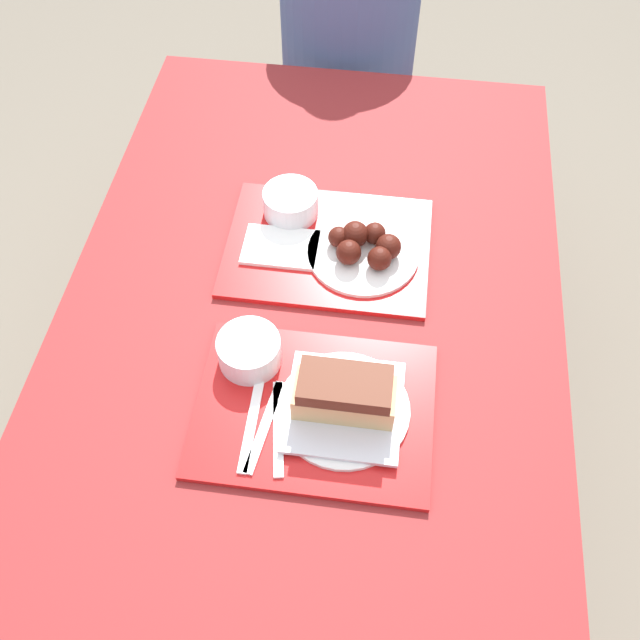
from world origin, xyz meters
TOP-DOWN VIEW (x-y plane):
  - ground_plane at (0.00, 0.00)m, footprint 12.00×12.00m
  - picnic_table at (0.00, 0.00)m, footprint 0.92×1.57m
  - picnic_bench_far at (0.00, 1.00)m, footprint 0.87×0.28m
  - tray_near at (0.04, -0.15)m, footprint 0.39×0.30m
  - tray_far at (0.01, 0.21)m, footprint 0.39×0.30m
  - bowl_coleslaw_near at (-0.08, -0.07)m, footprint 0.11×0.11m
  - brisket_sandwich_plate at (0.08, -0.14)m, footprint 0.22×0.22m
  - plastic_fork_near at (-0.04, -0.19)m, footprint 0.04×0.17m
  - plastic_knife_near at (-0.02, -0.19)m, footprint 0.05×0.17m
  - plastic_spoon_near at (-0.06, -0.19)m, footprint 0.02×0.17m
  - condiment_packet at (0.05, -0.08)m, footprint 0.04×0.03m
  - bowl_coleslaw_far at (-0.07, 0.29)m, footprint 0.11×0.11m
  - wings_plate_far at (0.08, 0.20)m, footprint 0.21×0.21m
  - napkin_far at (-0.08, 0.19)m, footprint 0.14×0.10m
  - person_seated_across at (-0.03, 1.00)m, footprint 0.36×0.36m

SIDE VIEW (x-z plane):
  - ground_plane at x=0.00m, z-range 0.00..0.00m
  - picnic_bench_far at x=0.00m, z-range 0.16..0.61m
  - picnic_table at x=0.00m, z-range 0.27..1.00m
  - tray_near at x=0.04m, z-range 0.73..0.74m
  - tray_far at x=0.01m, z-range 0.73..0.74m
  - person_seated_across at x=-0.03m, z-range 0.40..1.07m
  - plastic_fork_near at x=-0.04m, z-range 0.74..0.74m
  - plastic_knife_near at x=-0.02m, z-range 0.74..0.74m
  - plastic_spoon_near at x=-0.06m, z-range 0.74..0.74m
  - condiment_packet at x=0.05m, z-range 0.74..0.74m
  - napkin_far at x=-0.08m, z-range 0.74..0.75m
  - wings_plate_far at x=0.08m, z-range 0.73..0.79m
  - bowl_coleslaw_near at x=-0.08m, z-range 0.74..0.80m
  - bowl_coleslaw_far at x=-0.07m, z-range 0.74..0.80m
  - brisket_sandwich_plate at x=0.08m, z-range 0.73..0.82m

